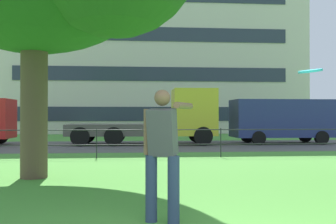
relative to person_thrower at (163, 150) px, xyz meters
name	(u,v)px	position (x,y,z in m)	size (l,w,h in m)	color
street_strip	(152,146)	(0.53, 13.91, -0.97)	(80.00, 7.18, 0.01)	#565454
park_fence	(160,138)	(0.53, 8.38, -0.30)	(38.19, 0.04, 1.00)	#232328
person_thrower	(163,150)	(0.00, 0.00, 0.00)	(0.74, 0.71, 1.79)	navy
frisbee	(310,71)	(1.62, -0.99, 0.98)	(0.38, 0.38, 0.07)	#2DB2C6
flatbed_truck_center	(164,120)	(1.20, 14.81, 0.25)	(7.36, 2.58, 2.75)	yellow
panel_van_left	(282,119)	(7.22, 14.81, 0.30)	(5.02, 2.14, 2.24)	navy
apartment_building_background	(149,32)	(1.21, 33.85, 8.58)	(25.57, 15.52, 19.08)	beige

